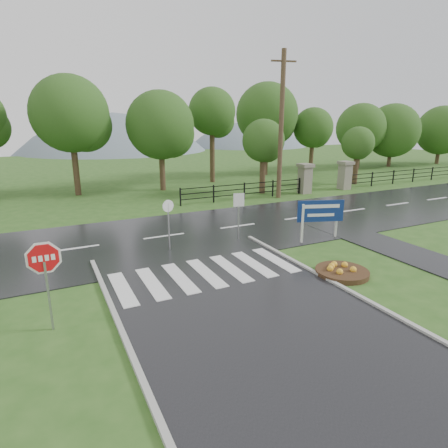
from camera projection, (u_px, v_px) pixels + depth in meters
ground at (287, 346)px, 9.27m from camera, size 120.00×120.00×0.00m
main_road at (164, 237)px, 17.90m from camera, size 90.00×8.00×0.04m
walkway at (393, 248)px, 16.34m from camera, size 2.20×11.00×0.04m
crosswalk at (206, 273)px, 13.57m from camera, size 6.50×2.80×0.02m
pillar_west at (305, 178)px, 28.31m from camera, size 1.00×1.00×2.24m
pillar_east at (345, 175)px, 30.02m from camera, size 1.00×1.00×2.24m
fence_west at (244, 189)px, 26.20m from camera, size 9.58×0.08×1.20m
fence_east at (432, 172)px, 34.71m from camera, size 20.58×0.08×1.20m
hills at (98, 234)px, 71.08m from camera, size 102.00×48.00×48.00m
treeline at (124, 189)px, 30.42m from camera, size 83.20×5.20×10.00m
stop_sign at (45, 266)px, 9.53m from camera, size 1.17×0.06×2.62m
estate_billboard at (320, 213)px, 17.08m from camera, size 2.11×0.77×1.90m
flower_bed at (342, 271)px, 13.51m from camera, size 1.90×1.90×0.38m
reg_sign_small at (239, 208)px, 16.90m from camera, size 0.49×0.14×2.25m
reg_sign_round at (169, 219)px, 15.66m from camera, size 0.51×0.13×2.23m
utility_pole_east at (281, 126)px, 25.69m from camera, size 1.74×0.52×9.92m
entrance_tree_left at (263, 141)px, 27.66m from camera, size 3.15×3.15×5.51m
entrance_tree_right at (358, 144)px, 31.81m from camera, size 2.74×2.74×4.89m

